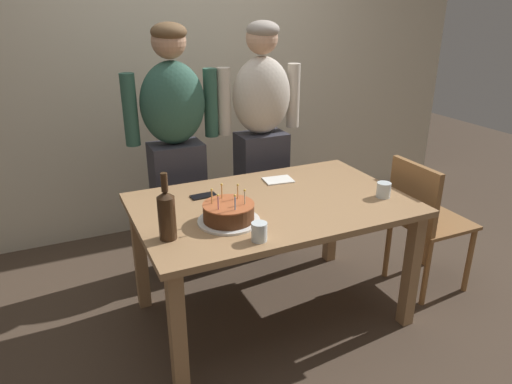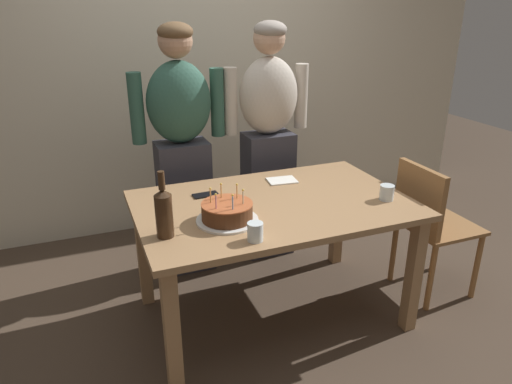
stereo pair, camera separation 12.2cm
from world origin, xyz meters
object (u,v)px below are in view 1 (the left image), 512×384
person_man_bearded (176,150)px  birthday_cake (229,213)px  water_glass_far (259,232)px  napkin_stack (278,180)px  cell_phone (204,196)px  water_glass_near (384,190)px  dining_chair (423,216)px  wine_bottle (167,214)px  person_woman_cardigan (261,140)px

person_man_bearded → birthday_cake: bearing=91.2°
birthday_cake → person_man_bearded: (-0.02, 0.88, 0.09)m
birthday_cake → person_man_bearded: bearing=91.2°
water_glass_far → napkin_stack: size_ratio=0.51×
birthday_cake → cell_phone: size_ratio=2.19×
water_glass_near → dining_chair: (0.39, 0.07, -0.27)m
wine_bottle → person_woman_cardigan: (0.92, 0.92, 0.01)m
wine_bottle → person_man_bearded: bearing=71.8°
wine_bottle → person_woman_cardigan: 1.30m
water_glass_near → napkin_stack: 0.64m
cell_phone → napkin_stack: 0.51m
water_glass_near → wine_bottle: size_ratio=0.26×
wine_bottle → dining_chair: bearing=1.8°
dining_chair → person_woman_cardigan: bearing=39.3°
napkin_stack → person_man_bearded: size_ratio=0.11×
water_glass_near → dining_chair: dining_chair is taller
water_glass_far → cell_phone: water_glass_far is taller
person_man_bearded → dining_chair: size_ratio=1.90×
water_glass_far → dining_chair: dining_chair is taller
water_glass_near → water_glass_far: (-0.86, -0.18, 0.00)m
person_man_bearded → wine_bottle: bearing=71.8°
water_glass_far → wine_bottle: bearing=152.7°
birthday_cake → cell_phone: bearing=91.3°
napkin_stack → person_man_bearded: 0.70m
napkin_stack → dining_chair: bearing=-27.0°
napkin_stack → dining_chair: dining_chair is taller
birthday_cake → wine_bottle: size_ratio=0.97×
water_glass_far → cell_phone: 0.62m
water_glass_far → cell_phone: (-0.06, 0.61, -0.04)m
person_woman_cardigan → napkin_stack: bearing=77.6°
birthday_cake → water_glass_far: (0.06, -0.24, -0.00)m
napkin_stack → person_woman_cardigan: (0.10, 0.46, 0.13)m
cell_phone → dining_chair: (1.32, -0.36, -0.23)m
wine_bottle → cell_phone: bearing=53.0°
birthday_cake → water_glass_near: bearing=-3.9°
cell_phone → person_man_bearded: size_ratio=0.09×
person_man_bearded → person_woman_cardigan: 0.61m
person_woman_cardigan → dining_chair: 1.18m
cell_phone → birthday_cake: bearing=-91.2°
person_man_bearded → person_woman_cardigan: (0.61, 0.00, 0.00)m
birthday_cake → water_glass_far: bearing=-77.2°
person_woman_cardigan → dining_chair: size_ratio=1.90×
birthday_cake → person_woman_cardigan: bearing=55.8°
person_man_bearded → water_glass_far: bearing=93.7°
birthday_cake → wine_bottle: 0.34m
person_man_bearded → cell_phone: bearing=91.1°
wine_bottle → person_man_bearded: 0.97m
water_glass_near → person_man_bearded: bearing=134.8°
birthday_cake → person_woman_cardigan: (0.60, 0.88, 0.09)m
water_glass_near → person_woman_cardigan: 1.00m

